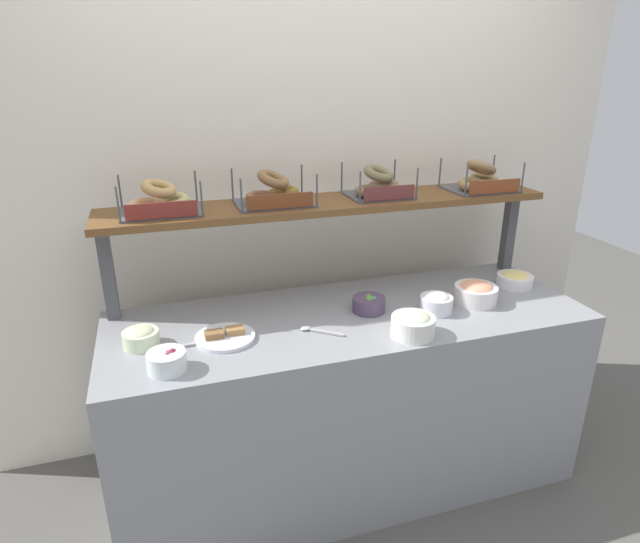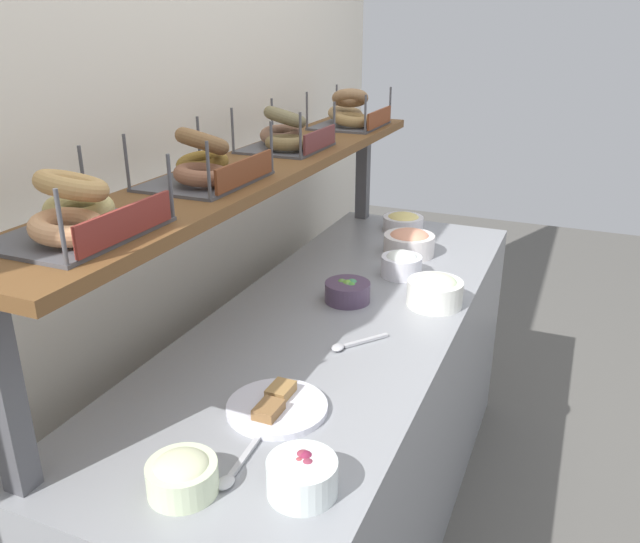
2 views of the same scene
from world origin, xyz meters
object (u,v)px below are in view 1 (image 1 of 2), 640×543
at_px(bowl_scallion_spread, 413,324).
at_px(serving_spoon_near_plate, 165,349).
at_px(serving_spoon_by_edge, 315,330).
at_px(bowl_lox_spread, 476,292).
at_px(bowl_potato_salad, 141,337).
at_px(bowl_veggie_mix, 369,304).
at_px(bagel_basket_poppy, 378,186).
at_px(bagel_basket_cinnamon_raisin, 273,193).
at_px(bagel_basket_sesame, 160,202).
at_px(bagel_basket_everything, 480,180).
at_px(bowl_egg_salad, 515,279).
at_px(serving_plate_white, 225,336).
at_px(bowl_cream_cheese, 436,302).
at_px(bowl_beet_salad, 167,361).

relative_size(bowl_scallion_spread, serving_spoon_near_plate, 0.94).
bearing_deg(serving_spoon_by_edge, serving_spoon_near_plate, 177.36).
height_order(bowl_scallion_spread, bowl_lox_spread, bowl_scallion_spread).
xyz_separation_m(bowl_potato_salad, bowl_veggie_mix, (0.93, 0.02, -0.00)).
relative_size(bowl_scallion_spread, bagel_basket_poppy, 0.61).
xyz_separation_m(serving_spoon_by_edge, bagel_basket_cinnamon_raisin, (-0.07, 0.38, 0.47)).
height_order(bagel_basket_sesame, bagel_basket_everything, bagel_basket_everything).
xyz_separation_m(bowl_potato_salad, bowl_egg_salad, (1.69, 0.07, -0.00)).
distance_m(serving_plate_white, bagel_basket_poppy, 0.96).
bearing_deg(serving_plate_white, bagel_basket_sesame, 118.88).
relative_size(bowl_scallion_spread, bagel_basket_sesame, 0.54).
height_order(bowl_potato_salad, bowl_lox_spread, bowl_lox_spread).
height_order(bowl_scallion_spread, bagel_basket_cinnamon_raisin, bagel_basket_cinnamon_raisin).
distance_m(bowl_veggie_mix, serving_plate_white, 0.63).
relative_size(bowl_cream_cheese, bagel_basket_everything, 0.45).
bearing_deg(bagel_basket_everything, bagel_basket_sesame, 179.25).
bearing_deg(bagel_basket_poppy, bagel_basket_everything, -3.29).
xyz_separation_m(serving_plate_white, bagel_basket_cinnamon_raisin, (0.28, 0.34, 0.47)).
height_order(bowl_egg_salad, bagel_basket_everything, bagel_basket_everything).
bearing_deg(bowl_egg_salad, bowl_beet_salad, -170.29).
xyz_separation_m(bowl_cream_cheese, bowl_egg_salad, (0.50, 0.14, -0.01)).
relative_size(bowl_lox_spread, bagel_basket_everything, 0.61).
distance_m(bowl_beet_salad, bowl_potato_salad, 0.22).
bearing_deg(serving_spoon_by_edge, bagel_basket_everything, 21.08).
bearing_deg(bagel_basket_poppy, serving_spoon_by_edge, -137.18).
relative_size(bowl_beet_salad, serving_spoon_by_edge, 0.88).
distance_m(serving_spoon_near_plate, bagel_basket_cinnamon_raisin, 0.78).
height_order(bagel_basket_sesame, bagel_basket_poppy, bagel_basket_poppy).
height_order(bagel_basket_cinnamon_raisin, bagel_basket_everything, bagel_basket_everything).
relative_size(bowl_cream_cheese, bowl_scallion_spread, 0.81).
xyz_separation_m(bowl_lox_spread, bagel_basket_everything, (0.17, 0.30, 0.43)).
relative_size(bowl_cream_cheese, bowl_veggie_mix, 0.98).
distance_m(bowl_scallion_spread, serving_spoon_near_plate, 0.94).
relative_size(bowl_potato_salad, bagel_basket_poppy, 0.48).
relative_size(bowl_scallion_spread, serving_plate_white, 0.74).
distance_m(bowl_veggie_mix, serving_spoon_near_plate, 0.85).
bearing_deg(bowl_scallion_spread, bowl_potato_salad, 167.01).
xyz_separation_m(bagel_basket_cinnamon_raisin, bagel_basket_poppy, (0.48, 0.00, -0.00)).
bearing_deg(bowl_cream_cheese, bagel_basket_cinnamon_raisin, 149.24).
height_order(bowl_cream_cheese, bowl_egg_salad, bowl_cream_cheese).
height_order(bowl_cream_cheese, bagel_basket_everything, bagel_basket_everything).
height_order(bowl_cream_cheese, bagel_basket_poppy, bagel_basket_poppy).
height_order(serving_spoon_near_plate, serving_spoon_by_edge, same).
distance_m(bowl_scallion_spread, serving_plate_white, 0.73).
distance_m(bowl_veggie_mix, serving_spoon_by_edge, 0.30).
relative_size(bowl_beet_salad, serving_spoon_near_plate, 0.73).
distance_m(bowl_cream_cheese, serving_spoon_by_edge, 0.55).
bearing_deg(serving_plate_white, serving_spoon_near_plate, -174.60).
bearing_deg(bagel_basket_cinnamon_raisin, bowl_beet_salad, -135.12).
bearing_deg(bowl_egg_salad, bagel_basket_poppy, 159.93).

